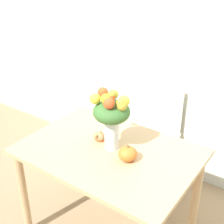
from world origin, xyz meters
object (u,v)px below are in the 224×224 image
at_px(turkey_figurine, 100,136).
at_px(dining_chair_near_window, 155,134).
at_px(flower_vase, 112,114).
at_px(pumpkin, 128,154).

bearing_deg(turkey_figurine, dining_chair_near_window, 85.45).
bearing_deg(flower_vase, turkey_figurine, 164.91).
relative_size(pumpkin, dining_chair_near_window, 0.13).
bearing_deg(pumpkin, turkey_figurine, 162.43).
bearing_deg(turkey_figurine, pumpkin, -17.57).
xyz_separation_m(turkey_figurine, dining_chair_near_window, (0.06, 0.74, -0.33)).
height_order(flower_vase, dining_chair_near_window, flower_vase).
bearing_deg(turkey_figurine, flower_vase, -15.09).
bearing_deg(dining_chair_near_window, turkey_figurine, -102.04).
bearing_deg(dining_chair_near_window, flower_vase, -92.58).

